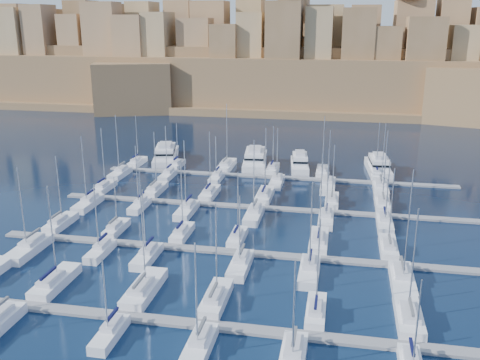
% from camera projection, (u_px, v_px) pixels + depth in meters
% --- Properties ---
extents(ground, '(600.00, 600.00, 0.00)m').
position_uv_depth(ground, '(254.00, 227.00, 98.28)').
color(ground, black).
rests_on(ground, ground).
extents(pontoon_near, '(84.00, 2.00, 0.40)m').
position_uv_depth(pontoon_near, '(208.00, 325.00, 66.27)').
color(pontoon_near, slate).
rests_on(pontoon_near, ground).
extents(pontoon_mid_near, '(84.00, 2.00, 0.40)m').
position_uv_depth(pontoon_mid_near, '(241.00, 253.00, 86.95)').
color(pontoon_mid_near, slate).
rests_on(pontoon_mid_near, ground).
extents(pontoon_mid_far, '(84.00, 2.00, 0.40)m').
position_uv_depth(pontoon_mid_far, '(262.00, 208.00, 107.62)').
color(pontoon_mid_far, slate).
rests_on(pontoon_mid_far, ground).
extents(pontoon_far, '(84.00, 2.00, 0.40)m').
position_uv_depth(pontoon_far, '(276.00, 177.00, 128.30)').
color(pontoon_far, slate).
rests_on(pontoon_far, ground).
extents(sailboat_1, '(3.05, 10.18, 15.20)m').
position_uv_depth(sailboat_1, '(55.00, 282.00, 76.07)').
color(sailboat_1, white).
rests_on(sailboat_1, ground).
extents(sailboat_2, '(3.27, 10.91, 17.89)m').
position_uv_depth(sailboat_2, '(144.00, 289.00, 74.00)').
color(sailboat_2, white).
rests_on(sailboat_2, ground).
extents(sailboat_3, '(2.89, 9.65, 14.37)m').
position_uv_depth(sailboat_3, '(216.00, 299.00, 71.54)').
color(sailboat_3, white).
rests_on(sailboat_3, ground).
extents(sailboat_4, '(2.45, 8.18, 13.52)m').
position_uv_depth(sailboat_4, '(316.00, 311.00, 68.44)').
color(sailboat_4, white).
rests_on(sailboat_4, ground).
extents(sailboat_5, '(3.15, 10.49, 15.22)m').
position_uv_depth(sailboat_5, '(409.00, 316.00, 67.40)').
color(sailboat_5, white).
rests_on(sailboat_5, ground).
extents(sailboat_8, '(2.26, 7.53, 10.95)m').
position_uv_depth(sailboat_8, '(110.00, 333.00, 63.72)').
color(sailboat_8, white).
rests_on(sailboat_8, ground).
extents(sailboat_9, '(2.69, 8.96, 14.17)m').
position_uv_depth(sailboat_9, '(199.00, 347.00, 61.02)').
color(sailboat_9, white).
rests_on(sailboat_9, ground).
extents(sailboat_10, '(2.80, 9.32, 13.05)m').
position_uv_depth(sailboat_10, '(293.00, 359.00, 58.90)').
color(sailboat_10, white).
rests_on(sailboat_10, ground).
extents(sailboat_12, '(2.70, 8.99, 13.45)m').
position_uv_depth(sailboat_12, '(61.00, 223.00, 98.19)').
color(sailboat_12, white).
rests_on(sailboat_12, ground).
extents(sailboat_13, '(2.33, 7.77, 10.47)m').
position_uv_depth(sailboat_13, '(116.00, 228.00, 95.61)').
color(sailboat_13, white).
rests_on(sailboat_13, ground).
extents(sailboat_14, '(2.44, 8.15, 14.13)m').
position_uv_depth(sailboat_14, '(182.00, 233.00, 93.55)').
color(sailboat_14, white).
rests_on(sailboat_14, ground).
extents(sailboat_15, '(2.40, 7.99, 12.49)m').
position_uv_depth(sailboat_15, '(237.00, 237.00, 91.69)').
color(sailboat_15, white).
rests_on(sailboat_15, ground).
extents(sailboat_16, '(3.00, 10.00, 16.08)m').
position_uv_depth(sailboat_16, '(319.00, 241.00, 90.09)').
color(sailboat_16, white).
rests_on(sailboat_16, ground).
extents(sailboat_17, '(2.73, 9.10, 14.37)m').
position_uv_depth(sailboat_17, '(388.00, 247.00, 87.62)').
color(sailboat_17, white).
rests_on(sailboat_17, ground).
extents(sailboat_18, '(3.16, 10.52, 14.96)m').
position_uv_depth(sailboat_18, '(29.00, 248.00, 87.22)').
color(sailboat_18, white).
rests_on(sailboat_18, ground).
extents(sailboat_19, '(2.36, 7.86, 12.39)m').
position_uv_depth(sailboat_19, '(101.00, 251.00, 86.31)').
color(sailboat_19, white).
rests_on(sailboat_19, ground).
extents(sailboat_20, '(2.60, 8.66, 12.22)m').
position_uv_depth(sailboat_20, '(147.00, 256.00, 84.47)').
color(sailboat_20, white).
rests_on(sailboat_20, ground).
extents(sailboat_21, '(2.79, 9.31, 12.30)m').
position_uv_depth(sailboat_21, '(240.00, 265.00, 81.43)').
color(sailboat_21, white).
rests_on(sailboat_21, ground).
extents(sailboat_22, '(2.90, 9.68, 15.10)m').
position_uv_depth(sailboat_22, '(309.00, 271.00, 79.34)').
color(sailboat_22, white).
rests_on(sailboat_22, ground).
extents(sailboat_23, '(3.21, 10.69, 17.76)m').
position_uv_depth(sailboat_23, '(402.00, 280.00, 76.45)').
color(sailboat_23, white).
rests_on(sailboat_23, ground).
extents(sailboat_24, '(2.51, 8.35, 14.30)m').
position_uv_depth(sailboat_24, '(104.00, 187.00, 118.82)').
color(sailboat_24, white).
rests_on(sailboat_24, ground).
extents(sailboat_25, '(2.77, 9.25, 13.85)m').
position_uv_depth(sailboat_25, '(156.00, 190.00, 117.07)').
color(sailboat_25, white).
rests_on(sailboat_25, ground).
extents(sailboat_26, '(2.78, 9.25, 14.34)m').
position_uv_depth(sailboat_26, '(210.00, 193.00, 114.86)').
color(sailboat_26, white).
rests_on(sailboat_26, ground).
extents(sailboat_27, '(3.10, 10.32, 15.48)m').
position_uv_depth(sailboat_27, '(265.00, 196.00, 113.19)').
color(sailboat_27, white).
rests_on(sailboat_27, ground).
extents(sailboat_28, '(2.65, 8.84, 12.74)m').
position_uv_depth(sailboat_28, '(332.00, 201.00, 109.96)').
color(sailboat_28, white).
rests_on(sailboat_28, ground).
extents(sailboat_29, '(2.99, 9.96, 15.94)m').
position_uv_depth(sailboat_29, '(382.00, 203.00, 108.62)').
color(sailboat_29, white).
rests_on(sailboat_29, ground).
extents(sailboat_30, '(2.84, 9.48, 15.10)m').
position_uv_depth(sailboat_30, '(88.00, 203.00, 108.50)').
color(sailboat_30, white).
rests_on(sailboat_30, ground).
extents(sailboat_31, '(2.35, 7.82, 13.40)m').
position_uv_depth(sailboat_31, '(140.00, 205.00, 107.33)').
color(sailboat_31, white).
rests_on(sailboat_31, ground).
extents(sailboat_32, '(2.84, 9.47, 15.09)m').
position_uv_depth(sailboat_32, '(187.00, 210.00, 104.73)').
color(sailboat_32, white).
rests_on(sailboat_32, ground).
extents(sailboat_33, '(2.89, 9.64, 15.78)m').
position_uv_depth(sailboat_33, '(254.00, 215.00, 102.21)').
color(sailboat_33, white).
rests_on(sailboat_33, ground).
extents(sailboat_34, '(2.71, 9.04, 14.66)m').
position_uv_depth(sailboat_34, '(326.00, 219.00, 100.02)').
color(sailboat_34, white).
rests_on(sailboat_34, ground).
extents(sailboat_35, '(2.76, 9.20, 13.25)m').
position_uv_depth(sailboat_35, '(385.00, 223.00, 98.02)').
color(sailboat_35, white).
rests_on(sailboat_35, ground).
extents(sailboat_36, '(2.51, 8.38, 13.22)m').
position_uv_depth(sailboat_36, '(137.00, 162.00, 139.66)').
color(sailboat_36, white).
rests_on(sailboat_36, ground).
extents(sailboat_37, '(2.32, 7.73, 11.64)m').
position_uv_depth(sailboat_37, '(177.00, 165.00, 137.37)').
color(sailboat_37, white).
rests_on(sailboat_37, ground).
extents(sailboat_38, '(3.18, 10.61, 16.74)m').
position_uv_depth(sailboat_38, '(226.00, 165.00, 136.38)').
color(sailboat_38, white).
rests_on(sailboat_38, ground).
extents(sailboat_39, '(2.64, 8.79, 11.71)m').
position_uv_depth(sailboat_39, '(273.00, 169.00, 133.38)').
color(sailboat_39, white).
rests_on(sailboat_39, ground).
extents(sailboat_40, '(2.74, 9.14, 14.62)m').
position_uv_depth(sailboat_40, '(322.00, 171.00, 131.30)').
color(sailboat_40, white).
rests_on(sailboat_40, ground).
extents(sailboat_41, '(2.67, 8.89, 13.56)m').
position_uv_depth(sailboat_41, '(376.00, 174.00, 128.85)').
color(sailboat_41, white).
rests_on(sailboat_41, ground).
extents(sailboat_42, '(2.77, 9.25, 15.39)m').
position_uv_depth(sailboat_42, '(120.00, 173.00, 129.74)').
color(sailboat_42, white).
rests_on(sailboat_42, ground).
extents(sailboat_43, '(2.42, 8.06, 13.00)m').
position_uv_depth(sailboat_43, '(168.00, 175.00, 128.13)').
color(sailboat_43, white).
rests_on(sailboat_43, ground).
extents(sailboat_44, '(2.36, 7.87, 11.03)m').
position_uv_depth(sailboat_44, '(217.00, 178.00, 126.05)').
color(sailboat_44, white).
rests_on(sailboat_44, ground).
extents(sailboat_45, '(2.73, 9.10, 13.67)m').
position_uv_depth(sailboat_45, '(277.00, 182.00, 122.86)').
color(sailboat_45, white).
rests_on(sailboat_45, ground).
extents(sailboat_46, '(3.17, 10.56, 13.80)m').
position_uv_depth(sailboat_46, '(328.00, 185.00, 120.07)').
color(sailboat_46, white).
rests_on(sailboat_46, ground).
extents(sailboat_47, '(3.17, 10.57, 15.75)m').
position_uv_depth(sailboat_47, '(381.00, 188.00, 117.97)').
color(sailboat_47, white).
rests_on(sailboat_47, ground).
extents(motor_yacht_a, '(9.98, 19.73, 5.25)m').
position_uv_depth(motor_yacht_a, '(166.00, 154.00, 143.47)').
color(motor_yacht_a, white).
rests_on(motor_yacht_a, ground).
extents(motor_yacht_b, '(7.70, 19.26, 5.25)m').
position_uv_depth(motor_yacht_b, '(255.00, 159.00, 138.96)').
color(motor_yacht_b, white).
rests_on(motor_yacht_b, ground).
extents(motor_yacht_c, '(5.80, 14.39, 5.25)m').
position_uv_depth(motor_yacht_c, '(300.00, 163.00, 134.67)').
color(motor_yacht_c, white).
rests_on(motor_yacht_c, ground).
extents(motor_yacht_d, '(6.25, 16.78, 5.25)m').
position_uv_depth(motor_yacht_d, '(378.00, 166.00, 132.25)').
color(motor_yacht_d, white).
rests_on(motor_yacht_d, ground).
extents(fortified_city, '(460.00, 108.95, 59.52)m').
position_uv_depth(fortified_city, '(311.00, 70.00, 239.97)').
color(fortified_city, brown).
rests_on(fortified_city, ground).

